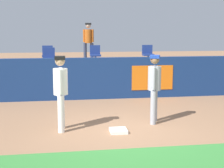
{
  "coord_description": "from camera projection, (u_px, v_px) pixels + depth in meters",
  "views": [
    {
      "loc": [
        -1.57,
        -7.62,
        2.37
      ],
      "look_at": [
        -0.28,
        0.81,
        1.0
      ],
      "focal_mm": 53.02,
      "sensor_mm": 36.0,
      "label": 1
    }
  ],
  "objects": [
    {
      "name": "seat_back_right",
      "position": [
        148.0,
        53.0,
        15.05
      ],
      "size": [
        0.48,
        0.44,
        0.84
      ],
      "color": "#4C4C51",
      "rests_on": "bleacher_platform"
    },
    {
      "name": "ground_plane",
      "position": [
        128.0,
        129.0,
        8.05
      ],
      "size": [
        60.0,
        60.0,
        0.0
      ],
      "primitive_type": "plane",
      "color": "#936B4C"
    },
    {
      "name": "bleacher_platform",
      "position": [
        99.0,
        76.0,
        14.2
      ],
      "size": [
        18.0,
        4.8,
        0.9
      ],
      "primitive_type": "cube",
      "color": "#59595E",
      "rests_on": "ground_plane"
    },
    {
      "name": "spectator_hooded",
      "position": [
        88.0,
        40.0,
        15.65
      ],
      "size": [
        0.5,
        0.43,
        1.84
      ],
      "rotation": [
        0.0,
        0.0,
        2.86
      ],
      "color": "#33384C",
      "rests_on": "bleacher_platform"
    },
    {
      "name": "field_wall",
      "position": [
        107.0,
        78.0,
        11.64
      ],
      "size": [
        18.0,
        0.26,
        1.45
      ],
      "color": "navy",
      "rests_on": "ground_plane"
    },
    {
      "name": "seat_back_left",
      "position": [
        48.0,
        54.0,
        14.38
      ],
      "size": [
        0.45,
        0.44,
        0.84
      ],
      "color": "#4C4C51",
      "rests_on": "bleacher_platform"
    },
    {
      "name": "seat_front_left",
      "position": [
        49.0,
        57.0,
        12.64
      ],
      "size": [
        0.47,
        0.44,
        0.84
      ],
      "color": "#4C4C51",
      "rests_on": "bleacher_platform"
    },
    {
      "name": "first_base",
      "position": [
        118.0,
        131.0,
        7.81
      ],
      "size": [
        0.4,
        0.4,
        0.08
      ],
      "primitive_type": "cube",
      "color": "white",
      "rests_on": "ground_plane"
    },
    {
      "name": "player_runner_visitor",
      "position": [
        154.0,
        84.0,
        8.49
      ],
      "size": [
        0.44,
        0.47,
        1.77
      ],
      "rotation": [
        0.0,
        0.0,
        -1.95
      ],
      "color": "#9EA3AD",
      "rests_on": "ground_plane"
    },
    {
      "name": "seat_back_center",
      "position": [
        95.0,
        54.0,
        14.69
      ],
      "size": [
        0.46,
        0.44,
        0.84
      ],
      "color": "#4C4C51",
      "rests_on": "bleacher_platform"
    },
    {
      "name": "player_fielder_home",
      "position": [
        61.0,
        88.0,
        7.82
      ],
      "size": [
        0.35,
        0.56,
        1.79
      ],
      "rotation": [
        0.0,
        0.0,
        -1.61
      ],
      "color": "white",
      "rests_on": "ground_plane"
    }
  ]
}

